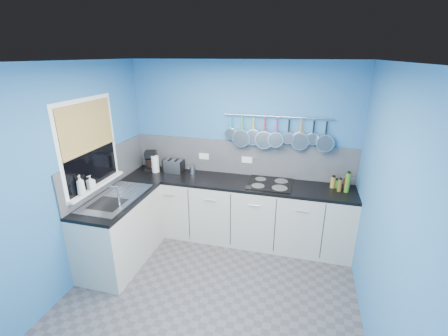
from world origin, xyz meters
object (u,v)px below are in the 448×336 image
at_px(paper_towel, 155,164).
at_px(canister, 192,170).
at_px(soap_bottle_b, 91,182).
at_px(hob, 270,184).
at_px(coffee_maker, 150,161).
at_px(toaster, 174,166).
at_px(soap_bottle_a, 81,185).

xyz_separation_m(paper_towel, canister, (0.56, 0.07, -0.06)).
distance_m(paper_towel, canister, 0.57).
height_order(soap_bottle_b, hob, soap_bottle_b).
bearing_deg(soap_bottle_b, canister, 53.53).
bearing_deg(coffee_maker, toaster, -10.16).
xyz_separation_m(toaster, hob, (1.45, -0.11, -0.09)).
bearing_deg(soap_bottle_a, coffee_maker, 81.50).
distance_m(paper_towel, coffee_maker, 0.11).
bearing_deg(canister, soap_bottle_b, -126.47).
bearing_deg(hob, coffee_maker, 177.65).
height_order(soap_bottle_a, toaster, soap_bottle_a).
bearing_deg(canister, soap_bottle_a, -122.86).
xyz_separation_m(soap_bottle_a, coffee_maker, (0.19, 1.28, -0.12)).
bearing_deg(toaster, soap_bottle_a, -108.82).
xyz_separation_m(soap_bottle_a, canister, (0.85, 1.31, -0.21)).
relative_size(canister, hob, 0.20).
xyz_separation_m(soap_bottle_a, paper_towel, (0.29, 1.24, -0.15)).
relative_size(toaster, hob, 0.48).
relative_size(soap_bottle_b, toaster, 0.60).
relative_size(coffee_maker, hob, 0.50).
height_order(canister, hob, canister).
distance_m(soap_bottle_a, canister, 1.58).
distance_m(soap_bottle_b, paper_towel, 1.12).
distance_m(soap_bottle_a, paper_towel, 1.28).
xyz_separation_m(soap_bottle_b, coffee_maker, (0.19, 1.11, -0.09)).
xyz_separation_m(coffee_maker, hob, (1.81, -0.07, -0.14)).
height_order(toaster, hob, toaster).
bearing_deg(paper_towel, toaster, 15.38).
relative_size(coffee_maker, canister, 2.54).
bearing_deg(hob, paper_towel, 178.81).
distance_m(coffee_maker, toaster, 0.37).
distance_m(toaster, hob, 1.46).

